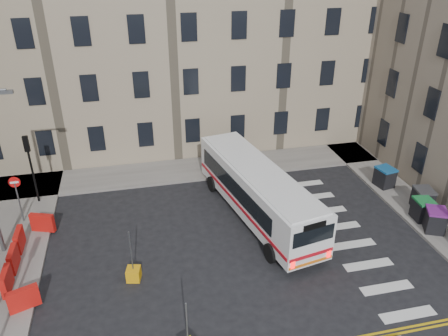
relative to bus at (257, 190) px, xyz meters
name	(u,v)px	position (x,y,z in m)	size (l,w,h in m)	color
ground	(269,241)	(-0.01, -2.40, -1.66)	(120.00, 120.00, 0.00)	black
pavement_north	(141,175)	(-6.01, 6.20, -1.59)	(36.00, 3.20, 0.15)	slate
pavement_east	(386,183)	(8.99, 1.60, -1.59)	(2.40, 26.00, 0.15)	slate
terrace_north	(110,23)	(-7.01, 13.10, 6.96)	(38.30, 10.80, 17.20)	gray
traffic_light_nw	(30,159)	(-12.01, 4.10, 1.21)	(0.28, 0.22, 4.10)	black
no_entry_north	(16,190)	(-12.51, 2.10, 0.41)	(0.60, 0.08, 3.00)	#595B5E
roadworks_barriers	(22,258)	(-11.85, -1.90, -1.01)	(1.66, 6.26, 1.00)	red
bus	(257,190)	(0.00, 0.00, 0.00)	(4.39, 10.86, 2.88)	silver
wheelie_bin_b	(435,220)	(8.59, -3.56, -0.89)	(1.35, 1.42, 1.24)	black
wheelie_bin_c	(423,209)	(8.63, -2.48, -0.92)	(1.02, 1.15, 1.18)	black
wheelie_bin_d	(423,199)	(9.29, -1.53, -0.89)	(1.13, 1.25, 1.23)	black
wheelie_bin_e	(385,177)	(8.60, 1.28, -0.90)	(1.14, 1.25, 1.22)	black
bollard_yellow	(134,274)	(-6.87, -3.75, -1.36)	(0.60, 0.60, 0.60)	orange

